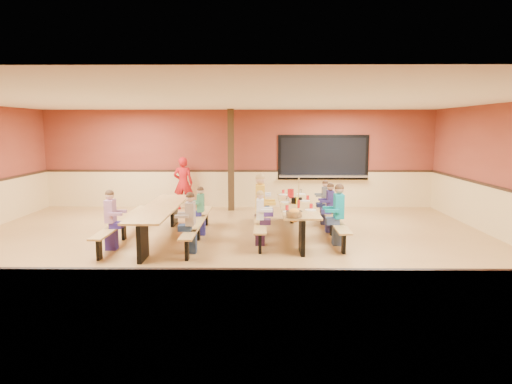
{
  "coord_description": "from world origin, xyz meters",
  "views": [
    {
      "loc": [
        0.69,
        -9.07,
        2.46
      ],
      "look_at": [
        0.59,
        0.18,
        1.15
      ],
      "focal_mm": 32.0,
      "sensor_mm": 36.0,
      "label": 1
    }
  ],
  "objects": [
    {
      "name": "ground",
      "position": [
        0.0,
        0.0,
        0.0
      ],
      "size": [
        12.0,
        12.0,
        0.0
      ],
      "primitive_type": "plane",
      "color": "#9D6E3B",
      "rests_on": "ground"
    },
    {
      "name": "room_envelope",
      "position": [
        0.0,
        0.0,
        0.69
      ],
      "size": [
        12.04,
        10.04,
        3.02
      ],
      "color": "brown",
      "rests_on": "ground"
    },
    {
      "name": "kitchen_pass_through",
      "position": [
        2.6,
        4.96,
        1.49
      ],
      "size": [
        2.78,
        0.28,
        1.38
      ],
      "color": "black",
      "rests_on": "ground"
    },
    {
      "name": "structural_post",
      "position": [
        -0.2,
        4.4,
        1.5
      ],
      "size": [
        0.18,
        0.18,
        3.0
      ],
      "primitive_type": "cube",
      "color": "black",
      "rests_on": "ground"
    },
    {
      "name": "cafeteria_table_main",
      "position": [
        1.5,
        1.24,
        0.53
      ],
      "size": [
        1.91,
        3.7,
        0.74
      ],
      "color": "tan",
      "rests_on": "ground"
    },
    {
      "name": "cafeteria_table_second",
      "position": [
        -1.52,
        0.75,
        0.53
      ],
      "size": [
        1.91,
        3.7,
        0.74
      ],
      "color": "tan",
      "rests_on": "ground"
    },
    {
      "name": "seated_child_white_left",
      "position": [
        0.67,
        0.31,
        0.57
      ],
      "size": [
        0.34,
        0.27,
        1.14
      ],
      "primitive_type": null,
      "color": "white",
      "rests_on": "ground"
    },
    {
      "name": "seated_adult_yellow",
      "position": [
        0.67,
        1.26,
        0.7
      ],
      "size": [
        0.46,
        0.37,
        1.39
      ],
      "primitive_type": null,
      "color": "gold",
      "rests_on": "ground"
    },
    {
      "name": "seated_child_grey_left",
      "position": [
        0.67,
        2.48,
        0.59
      ],
      "size": [
        0.36,
        0.29,
        1.19
      ],
      "primitive_type": null,
      "color": "silver",
      "rests_on": "ground"
    },
    {
      "name": "seated_child_teal_right",
      "position": [
        2.32,
        0.35,
        0.64
      ],
      "size": [
        0.4,
        0.33,
        1.28
      ],
      "primitive_type": null,
      "color": "#0C8190",
      "rests_on": "ground"
    },
    {
      "name": "seated_child_navy_right",
      "position": [
        2.32,
        1.53,
        0.58
      ],
      "size": [
        0.34,
        0.28,
        1.16
      ],
      "primitive_type": null,
      "color": "navy",
      "rests_on": "ground"
    },
    {
      "name": "seated_child_char_right",
      "position": [
        2.32,
        2.41,
        0.56
      ],
      "size": [
        0.33,
        0.27,
        1.12
      ],
      "primitive_type": null,
      "color": "#585D62",
      "rests_on": "ground"
    },
    {
      "name": "seated_child_purple_sec",
      "position": [
        -2.34,
        -0.08,
        0.6
      ],
      "size": [
        0.37,
        0.3,
        1.2
      ],
      "primitive_type": null,
      "color": "#A06A91",
      "rests_on": "ground"
    },
    {
      "name": "seated_child_green_sec",
      "position": [
        -0.69,
        1.22,
        0.55
      ],
      "size": [
        0.32,
        0.26,
        1.11
      ],
      "primitive_type": null,
      "color": "#3A825C",
      "rests_on": "ground"
    },
    {
      "name": "seated_child_tan_sec",
      "position": [
        -0.69,
        -0.31,
        0.6
      ],
      "size": [
        0.36,
        0.3,
        1.19
      ],
      "primitive_type": null,
      "color": "#A39083",
      "rests_on": "ground"
    },
    {
      "name": "standing_woman",
      "position": [
        -1.66,
        4.55,
        0.79
      ],
      "size": [
        0.59,
        0.39,
        1.59
      ],
      "primitive_type": "imported",
      "rotation": [
        0.0,
        0.0,
        3.16
      ],
      "color": "#AF1416",
      "rests_on": "ground"
    },
    {
      "name": "punch_pitcher",
      "position": [
        1.42,
        2.04,
        0.85
      ],
      "size": [
        0.16,
        0.16,
        0.22
      ],
      "primitive_type": "cylinder",
      "color": "red",
      "rests_on": "cafeteria_table_main"
    },
    {
      "name": "chip_bowl",
      "position": [
        1.33,
        -0.4,
        0.81
      ],
      "size": [
        0.32,
        0.32,
        0.15
      ],
      "primitive_type": null,
      "color": "#FF9B28",
      "rests_on": "cafeteria_table_main"
    },
    {
      "name": "napkin_dispenser",
      "position": [
        1.44,
        1.23,
        0.8
      ],
      "size": [
        0.1,
        0.14,
        0.13
      ],
      "primitive_type": "cube",
      "color": "black",
      "rests_on": "cafeteria_table_main"
    },
    {
      "name": "condiment_mustard",
      "position": [
        1.51,
        1.1,
        0.82
      ],
      "size": [
        0.06,
        0.06,
        0.17
      ],
      "primitive_type": "cylinder",
      "color": "yellow",
      "rests_on": "cafeteria_table_main"
    },
    {
      "name": "condiment_ketchup",
      "position": [
        1.5,
        0.63,
        0.82
      ],
      "size": [
        0.06,
        0.06,
        0.17
      ],
      "primitive_type": "cylinder",
      "color": "#B2140F",
      "rests_on": "cafeteria_table_main"
    },
    {
      "name": "table_paddle",
      "position": [
        1.59,
        1.69,
        0.88
      ],
      "size": [
        0.16,
        0.16,
        0.56
      ],
      "color": "black",
      "rests_on": "cafeteria_table_main"
    },
    {
      "name": "place_settings",
      "position": [
        1.5,
        1.24,
        0.8
      ],
      "size": [
        0.65,
        3.3,
        0.11
      ],
      "primitive_type": null,
      "color": "beige",
      "rests_on": "cafeteria_table_main"
    }
  ]
}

